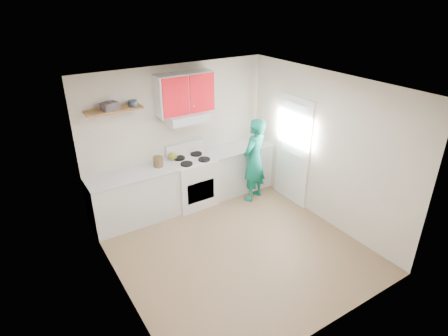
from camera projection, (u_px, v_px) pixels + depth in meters
floor at (235, 247)px, 6.02m from camera, size 3.80×3.80×0.00m
ceiling at (237, 86)px, 4.89m from camera, size 3.60×3.80×0.04m
back_wall at (178, 136)px, 6.90m from camera, size 3.60×0.04×2.60m
front_wall at (335, 242)px, 4.02m from camera, size 3.60×0.04×2.60m
left_wall at (114, 211)px, 4.59m from camera, size 0.04×3.80×2.60m
right_wall at (324, 149)px, 6.33m from camera, size 0.04×3.80×2.60m
door at (293, 151)px, 6.97m from camera, size 0.05×0.85×2.05m
door_glass at (294, 129)px, 6.77m from camera, size 0.01×0.55×0.95m
counter_left at (134, 198)px, 6.54m from camera, size 1.52×0.60×0.90m
counter_right at (237, 169)px, 7.60m from camera, size 1.32×0.60×0.90m
stove at (193, 182)px, 7.07m from camera, size 0.76×0.65×0.92m
range_hood at (187, 117)px, 6.61m from camera, size 0.76×0.44×0.15m
upper_cabinets at (185, 93)px, 6.47m from camera, size 1.02×0.33×0.70m
shelf at (114, 110)px, 5.91m from camera, size 0.90×0.30×0.04m
books at (110, 106)px, 5.82m from camera, size 0.28×0.24×0.12m
tin at (133, 103)px, 6.02m from camera, size 0.17×0.17×0.09m
kettle at (173, 156)px, 6.83m from camera, size 0.21×0.21×0.14m
crock at (158, 162)px, 6.56m from camera, size 0.19×0.19×0.21m
cutting_board at (235, 148)px, 7.39m from camera, size 0.35×0.27×0.02m
silicone_mat at (250, 144)px, 7.60m from camera, size 0.32×0.27×0.01m
person at (254, 160)px, 7.08m from camera, size 0.70×0.58×1.63m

